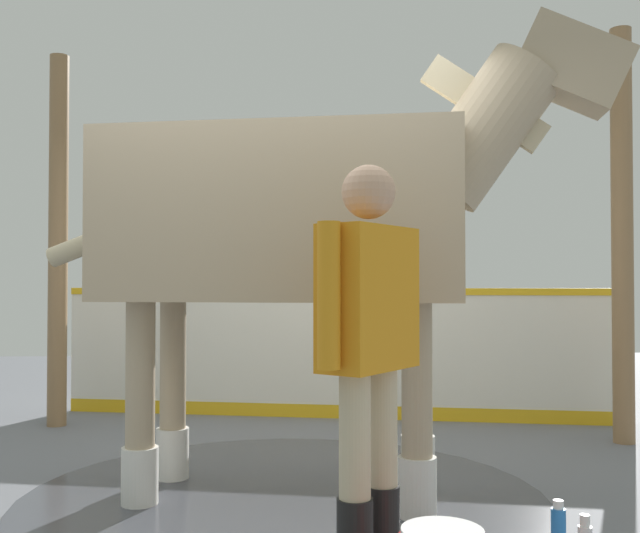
{
  "coord_description": "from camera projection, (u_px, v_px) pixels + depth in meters",
  "views": [
    {
      "loc": [
        0.17,
        -4.04,
        1.21
      ],
      "look_at": [
        0.38,
        -0.51,
        1.29
      ],
      "focal_mm": 40.11,
      "sensor_mm": 36.0,
      "label": 1
    }
  ],
  "objects": [
    {
      "name": "roof_post_far",
      "position": [
        58.0,
        240.0,
        6.09
      ],
      "size": [
        0.16,
        0.16,
        3.16
      ],
      "primitive_type": "cylinder",
      "color": "olive",
      "rests_on": "ground"
    },
    {
      "name": "bottle_spray",
      "position": [
        558.0,
        526.0,
        3.27
      ],
      "size": [
        0.07,
        0.07,
        0.21
      ],
      "color": "blue",
      "rests_on": "ground"
    },
    {
      "name": "horse",
      "position": [
        304.0,
        224.0,
        4.07
      ],
      "size": [
        3.32,
        1.32,
        2.68
      ],
      "rotation": [
        0.0,
        0.0,
        -0.2
      ],
      "color": "tan",
      "rests_on": "ground"
    },
    {
      "name": "barrier_wall",
      "position": [
        335.0,
        357.0,
        6.42
      ],
      "size": [
        4.92,
        1.09,
        1.16
      ],
      "color": "silver",
      "rests_on": "ground"
    },
    {
      "name": "roof_post_near",
      "position": [
        622.0,
        234.0,
        5.44
      ],
      "size": [
        0.16,
        0.16,
        3.16
      ],
      "primitive_type": "cylinder",
      "color": "olive",
      "rests_on": "ground"
    },
    {
      "name": "wet_patch",
      "position": [
        284.0,
        496.0,
        4.05
      ],
      "size": [
        2.97,
        2.97,
        0.0
      ],
      "primitive_type": "cylinder",
      "color": "#42444C",
      "rests_on": "ground"
    },
    {
      "name": "handler",
      "position": [
        369.0,
        335.0,
        2.99
      ],
      "size": [
        0.48,
        0.56,
        1.71
      ],
      "rotation": [
        0.0,
        0.0,
        2.47
      ],
      "color": "black",
      "rests_on": "ground"
    },
    {
      "name": "ground_plane",
      "position": [
        246.0,
        501.0,
        3.99
      ],
      "size": [
        16.0,
        16.0,
        0.02
      ],
      "primitive_type": "cube",
      "color": "slate"
    }
  ]
}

